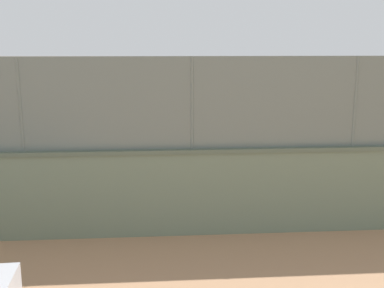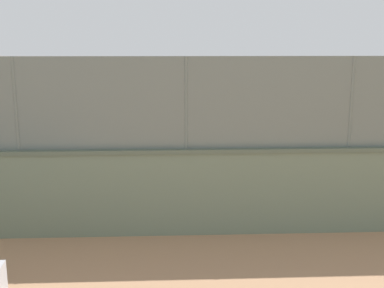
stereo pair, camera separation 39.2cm
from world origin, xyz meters
TOP-DOWN VIEW (x-y plane):
  - ground_plane at (0.00, 0.00)m, footprint 260.00×260.00m
  - perimeter_wall at (-2.84, 10.00)m, footprint 29.30×1.01m
  - fence_panel_on_wall at (-2.84, 10.00)m, footprint 28.78×0.72m
  - player_baseline_waiting at (2.34, 6.58)m, footprint 1.29×0.78m
  - player_at_service_line at (-1.19, 4.06)m, footprint 1.00×0.69m
  - player_near_wall_returning at (-3.65, 1.43)m, footprint 0.94×0.94m
  - sports_ball at (2.26, 8.01)m, footprint 0.14×0.14m

SIDE VIEW (x-z plane):
  - ground_plane at x=0.00m, z-range 0.00..0.00m
  - player_at_service_line at x=-1.19m, z-range 0.12..1.60m
  - perimeter_wall at x=-2.84m, z-range 0.01..1.75m
  - player_near_wall_returning at x=-3.65m, z-range 0.14..1.73m
  - player_baseline_waiting at x=2.34m, z-range 0.16..1.87m
  - sports_ball at x=2.26m, z-range 1.09..1.23m
  - fence_panel_on_wall at x=-2.84m, z-range 1.74..3.50m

